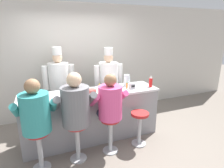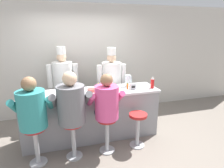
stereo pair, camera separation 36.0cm
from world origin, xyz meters
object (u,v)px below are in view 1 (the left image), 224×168
cook_in_whites_near (59,83)px  napkin_dispenser_chrome (132,86)px  diner_seated_grey (75,108)px  breakfast_plate (71,95)px  mustard_bottle_yellow (100,89)px  water_pitcher_clear (127,80)px  cook_in_whites_far (109,82)px  coffee_mug_tan (118,89)px  diner_seated_pink (110,104)px  diner_seated_teal (36,115)px  empty_stool_round (140,123)px  ketchup_bottle_red (151,82)px  cereal_bowl (92,91)px  hot_sauce_bottle_orange (127,86)px

cook_in_whites_near → napkin_dispenser_chrome: bearing=-36.9°
diner_seated_grey → breakfast_plate: bearing=88.8°
napkin_dispenser_chrome → diner_seated_grey: (-1.22, -0.41, -0.10)m
mustard_bottle_yellow → water_pitcher_clear: bearing=21.5°
cook_in_whites_far → coffee_mug_tan: bearing=-97.5°
water_pitcher_clear → diner_seated_pink: size_ratio=0.17×
coffee_mug_tan → napkin_dispenser_chrome: napkin_dispenser_chrome is taller
mustard_bottle_yellow → diner_seated_teal: size_ratio=0.14×
diner_seated_grey → cook_in_whites_near: cook_in_whites_near is taller
diner_seated_teal → empty_stool_round: (1.73, -0.04, -0.46)m
ketchup_bottle_red → empty_stool_round: (-0.47, -0.42, -0.64)m
diner_seated_pink → diner_seated_teal: bearing=179.9°
napkin_dispenser_chrome → breakfast_plate: bearing=179.2°
ketchup_bottle_red → cereal_bowl: ketchup_bottle_red is taller
ketchup_bottle_red → cook_in_whites_far: bearing=131.1°
coffee_mug_tan → cereal_bowl: bearing=165.9°
coffee_mug_tan → empty_stool_round: (0.26, -0.41, -0.57)m
mustard_bottle_yellow → coffee_mug_tan: mustard_bottle_yellow is taller
ketchup_bottle_red → cook_in_whites_far: (-0.64, 0.73, -0.13)m
empty_stool_round → water_pitcher_clear: bearing=85.7°
water_pitcher_clear → cook_in_whites_far: bearing=114.3°
ketchup_bottle_red → diner_seated_grey: 1.68m
mustard_bottle_yellow → empty_stool_round: size_ratio=0.31×
hot_sauce_bottle_orange → breakfast_plate: size_ratio=0.47×
napkin_dispenser_chrome → cook_in_whites_near: 1.62m
ketchup_bottle_red → cereal_bowl: 1.21m
diner_seated_pink → empty_stool_round: diner_seated_pink is taller
empty_stool_round → diner_seated_teal: bearing=178.8°
mustard_bottle_yellow → breakfast_plate: size_ratio=0.78×
hot_sauce_bottle_orange → coffee_mug_tan: bearing=-159.3°
breakfast_plate → empty_stool_round: (1.15, -0.46, -0.54)m
diner_seated_pink → cook_in_whites_far: (0.41, 1.12, 0.06)m
diner_seated_teal → diner_seated_grey: bearing=0.2°
breakfast_plate → empty_stool_round: 1.35m
breakfast_plate → diner_seated_teal: (-0.59, -0.43, -0.08)m
coffee_mug_tan → diner_seated_pink: size_ratio=0.09×
cereal_bowl → water_pitcher_clear: bearing=10.3°
napkin_dispenser_chrome → empty_stool_round: 0.74m
diner_seated_teal → diner_seated_pink: size_ratio=1.02×
cook_in_whites_near → cook_in_whites_far: size_ratio=1.01×
hot_sauce_bottle_orange → diner_seated_grey: size_ratio=0.08×
cook_in_whites_far → napkin_dispenser_chrome: bearing=-71.8°
ketchup_bottle_red → diner_seated_teal: size_ratio=0.17×
hot_sauce_bottle_orange → diner_seated_grey: diner_seated_grey is taller
hot_sauce_bottle_orange → breakfast_plate: bearing=-178.1°
ketchup_bottle_red → diner_seated_grey: size_ratio=0.16×
napkin_dispenser_chrome → diner_seated_grey: size_ratio=0.08×
coffee_mug_tan → napkin_dispenser_chrome: size_ratio=1.03×
coffee_mug_tan → mustard_bottle_yellow: bearing=-178.9°
cereal_bowl → cook_in_whites_far: (0.57, 0.62, -0.05)m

